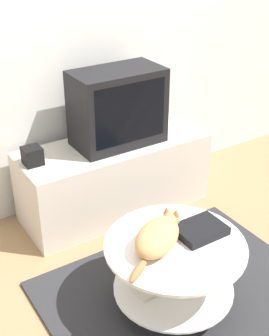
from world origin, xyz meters
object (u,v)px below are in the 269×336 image
Objects in this scene: cat at (158,236)px; speaker at (32,156)px; dvd_box at (200,230)px; tv at (118,107)px.

speaker is at bearing 71.72° from cat.
speaker is 1.05m from cat.
dvd_box is at bearing -63.73° from speaker.
dvd_box is (0.52, -1.05, -0.13)m from speaker.
tv reaches higher than cat.
speaker is (-0.62, 0.02, -0.20)m from tv.
tv is 1.10m from cat.
tv is at bearing 37.43° from cat.
dvd_box is 0.53× the size of cat.
tv is 1.23× the size of cat.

